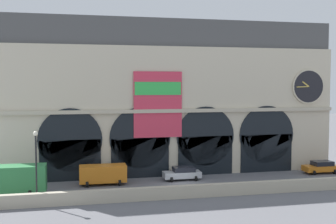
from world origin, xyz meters
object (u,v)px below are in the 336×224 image
(box_truck_west, at_px, (8,180))
(van_midwest, at_px, (103,174))
(car_center, at_px, (182,173))
(car_east, at_px, (321,167))
(street_lamp_quayside, at_px, (36,158))

(box_truck_west, distance_m, van_midwest, 10.03)
(van_midwest, bearing_deg, car_center, 2.14)
(box_truck_west, height_order, car_east, box_truck_west)
(box_truck_west, height_order, car_center, box_truck_west)
(box_truck_west, xyz_separation_m, car_center, (18.81, 3.45, -0.90))
(van_midwest, distance_m, street_lamp_quayside, 9.75)
(van_midwest, xyz_separation_m, street_lamp_quayside, (-6.53, -6.51, 3.17))
(box_truck_west, distance_m, car_center, 19.14)
(box_truck_west, distance_m, car_east, 37.06)
(van_midwest, height_order, car_east, van_midwest)
(box_truck_west, bearing_deg, street_lamp_quayside, -48.64)
(van_midwest, xyz_separation_m, car_center, (9.28, 0.35, -0.44))
(car_center, height_order, car_east, same)
(box_truck_west, relative_size, car_center, 1.70)
(van_midwest, height_order, street_lamp_quayside, street_lamp_quayside)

